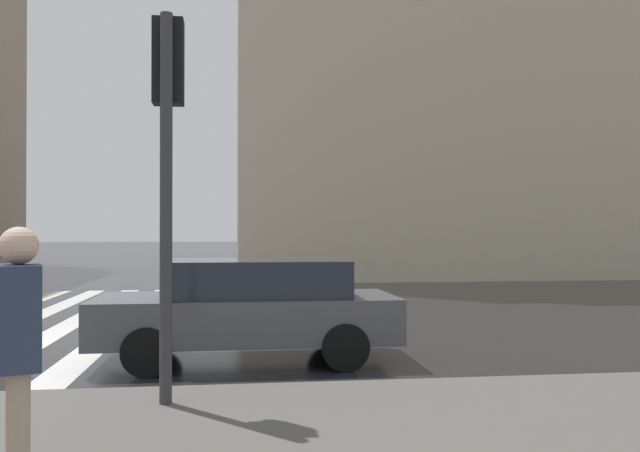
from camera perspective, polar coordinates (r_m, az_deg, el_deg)
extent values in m
plane|color=black|center=(10.86, -25.83, -10.00)|extent=(220.00, 220.00, 0.00)
cube|color=silver|center=(14.44, -16.15, -7.63)|extent=(13.00, 0.50, 0.01)
cube|color=silver|center=(14.62, -20.06, -7.53)|extent=(13.00, 0.50, 0.01)
cube|color=silver|center=(14.87, -23.85, -7.40)|extent=(13.00, 0.50, 0.01)
cube|color=beige|center=(35.01, 18.66, 13.59)|extent=(15.68, 29.66, 20.62)
cylinder|color=#333338|center=(6.47, -13.25, 1.55)|extent=(0.12, 0.12, 3.76)
cube|color=black|center=(6.85, -13.07, 13.75)|extent=(0.22, 0.30, 0.85)
sphere|color=red|center=(7.04, -12.97, 15.72)|extent=(0.17, 0.17, 0.17)
sphere|color=orange|center=(6.97, -12.97, 13.51)|extent=(0.17, 0.17, 0.17)
sphere|color=green|center=(6.91, -12.97, 11.25)|extent=(0.17, 0.17, 0.17)
cube|color=#4C4C51|center=(9.24, -6.41, -7.90)|extent=(1.75, 4.10, 0.60)
cube|color=#232833|center=(9.19, -5.46, -4.50)|extent=(1.54, 2.46, 0.50)
cylinder|color=black|center=(8.54, -14.87, -10.54)|extent=(0.20, 0.62, 0.62)
cylinder|color=black|center=(10.15, -13.64, -8.93)|extent=(0.20, 0.62, 0.62)
cylinder|color=black|center=(8.58, 2.20, -10.50)|extent=(0.20, 0.62, 0.62)
cylinder|color=black|center=(10.19, 0.64, -8.91)|extent=(0.20, 0.62, 0.62)
cube|color=#2D3851|center=(4.20, -24.76, -7.16)|extent=(0.45, 0.35, 0.60)
sphere|color=beige|center=(4.17, -24.74, -1.56)|extent=(0.22, 0.22, 0.22)
cylinder|color=tan|center=(4.26, -24.80, -17.12)|extent=(0.13, 0.13, 0.86)
cylinder|color=tan|center=(4.43, -24.80, -16.45)|extent=(0.13, 0.13, 0.86)
cube|color=maroon|center=(4.51, -24.78, -9.91)|extent=(0.32, 0.24, 0.24)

